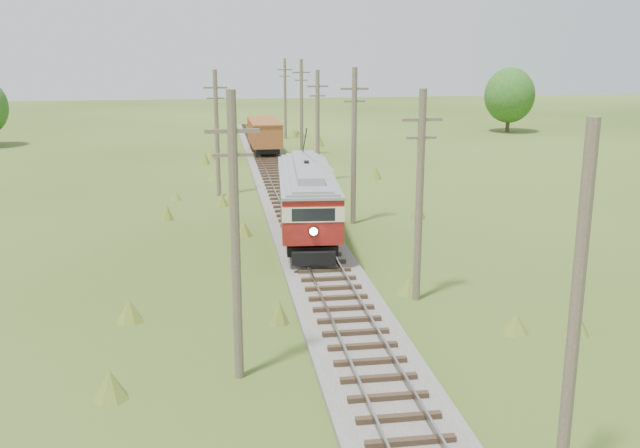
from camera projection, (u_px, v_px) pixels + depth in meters
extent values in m
cube|color=#605B54|center=(293.00, 212.00, 44.27)|extent=(3.60, 96.00, 0.25)
cube|color=#726659|center=(282.00, 206.00, 44.08)|extent=(0.08, 96.00, 0.17)
cube|color=#726659|center=(305.00, 206.00, 44.28)|extent=(0.08, 96.00, 0.17)
cube|color=#2D2116|center=(293.00, 208.00, 44.22)|extent=(2.40, 96.00, 0.16)
cube|color=black|center=(307.00, 223.00, 37.83)|extent=(3.21, 11.08, 0.45)
cube|color=maroon|center=(307.00, 205.00, 37.58)|extent=(3.70, 12.06, 1.09)
cube|color=beige|center=(307.00, 188.00, 37.36)|extent=(3.74, 12.12, 0.69)
cube|color=black|center=(307.00, 188.00, 37.36)|extent=(3.72, 11.59, 0.54)
cube|color=maroon|center=(307.00, 179.00, 37.24)|extent=(3.70, 12.06, 0.30)
cube|color=gray|center=(307.00, 173.00, 37.16)|extent=(3.77, 12.18, 0.38)
cube|color=gray|center=(307.00, 167.00, 37.08)|extent=(1.95, 8.98, 0.40)
sphere|color=#FFF2BF|center=(314.00, 231.00, 31.73)|extent=(0.36, 0.36, 0.36)
cylinder|color=black|center=(305.00, 141.00, 38.53)|extent=(0.43, 4.60, 1.91)
cylinder|color=black|center=(296.00, 248.00, 33.45)|extent=(0.18, 0.80, 0.79)
cylinder|color=black|center=(327.00, 247.00, 33.54)|extent=(0.18, 0.80, 0.79)
cylinder|color=black|center=(290.00, 206.00, 42.13)|extent=(0.18, 0.80, 0.79)
cylinder|color=black|center=(315.00, 205.00, 42.23)|extent=(0.18, 0.80, 0.79)
cube|color=black|center=(265.00, 146.00, 66.97)|extent=(2.20, 7.35, 0.51)
cube|color=brown|center=(264.00, 132.00, 66.66)|extent=(2.73, 8.17, 2.04)
cube|color=brown|center=(264.00, 121.00, 66.39)|extent=(2.79, 8.33, 0.12)
cylinder|color=black|center=(259.00, 149.00, 64.50)|extent=(0.13, 0.82, 0.81)
cylinder|color=black|center=(275.00, 149.00, 64.74)|extent=(0.13, 0.82, 0.81)
cylinder|color=black|center=(255.00, 142.00, 69.18)|extent=(0.13, 0.82, 0.81)
cylinder|color=black|center=(270.00, 142.00, 69.41)|extent=(0.13, 0.82, 0.81)
cone|color=gray|center=(310.00, 160.00, 60.29)|extent=(3.51, 3.51, 1.32)
cone|color=gray|center=(323.00, 165.00, 59.43)|extent=(1.97, 1.97, 0.77)
cylinder|color=brown|center=(575.00, 315.00, 15.86)|extent=(0.30, 0.30, 8.80)
cylinder|color=brown|center=(419.00, 198.00, 28.38)|extent=(0.30, 0.30, 8.60)
cube|color=brown|center=(422.00, 120.00, 27.62)|extent=(1.60, 0.12, 0.12)
cube|color=brown|center=(422.00, 138.00, 27.79)|extent=(1.20, 0.10, 0.10)
cylinder|color=brown|center=(354.00, 147.00, 40.78)|extent=(0.30, 0.30, 9.00)
cube|color=brown|center=(355.00, 89.00, 39.96)|extent=(1.60, 0.12, 0.12)
cube|color=brown|center=(354.00, 101.00, 40.14)|extent=(1.20, 0.10, 0.10)
cylinder|color=brown|center=(318.00, 127.00, 53.28)|extent=(0.30, 0.30, 8.40)
cube|color=brown|center=(318.00, 86.00, 52.54)|extent=(1.60, 0.12, 0.12)
cube|color=brown|center=(318.00, 96.00, 52.72)|extent=(1.20, 0.10, 0.10)
cylinder|color=brown|center=(301.00, 108.00, 65.74)|extent=(0.30, 0.30, 8.90)
cube|color=brown|center=(301.00, 72.00, 64.94)|extent=(1.60, 0.12, 0.12)
cube|color=brown|center=(301.00, 80.00, 65.11)|extent=(1.20, 0.10, 0.10)
cylinder|color=brown|center=(285.00, 99.00, 78.20)|extent=(0.30, 0.30, 8.70)
cube|color=brown|center=(285.00, 70.00, 77.42)|extent=(1.60, 0.12, 0.12)
cube|color=brown|center=(285.00, 76.00, 77.59)|extent=(1.20, 0.10, 0.10)
cylinder|color=brown|center=(235.00, 240.00, 21.50)|extent=(0.30, 0.30, 9.00)
cube|color=brown|center=(232.00, 131.00, 20.69)|extent=(1.60, 0.12, 0.12)
cube|color=brown|center=(233.00, 155.00, 20.86)|extent=(1.20, 0.10, 0.10)
cylinder|color=brown|center=(217.00, 134.00, 48.35)|extent=(0.30, 0.30, 8.60)
cube|color=brown|center=(215.00, 88.00, 47.58)|extent=(1.60, 0.12, 0.12)
cube|color=brown|center=(216.00, 98.00, 47.76)|extent=(1.20, 0.10, 0.10)
cylinder|color=#38281C|center=(508.00, 121.00, 84.72)|extent=(0.50, 0.50, 2.52)
ellipsoid|color=#1D5318|center=(509.00, 95.00, 83.96)|extent=(5.88, 5.88, 6.47)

